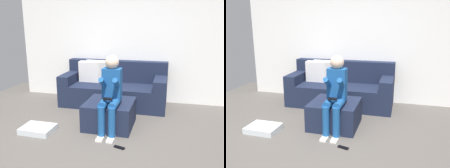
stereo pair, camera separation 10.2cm
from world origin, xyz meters
TOP-DOWN VIEW (x-y plane):
  - ground_plane at (0.00, 0.00)m, footprint 6.28×6.28m
  - wall_back at (0.00, 2.39)m, footprint 4.83×0.10m
  - couch_sectional at (-0.15, 1.96)m, footprint 2.16×0.89m
  - ottoman at (0.05, 0.83)m, footprint 0.78×0.76m
  - person_seated at (0.12, 0.63)m, footprint 0.29×0.63m
  - storage_bin at (-1.01, 0.32)m, footprint 0.51×0.40m
  - remote_near_ottoman at (0.37, 0.13)m, footprint 0.17×0.09m

SIDE VIEW (x-z plane):
  - ground_plane at x=0.00m, z-range 0.00..0.00m
  - remote_near_ottoman at x=0.37m, z-range 0.00..0.02m
  - storage_bin at x=-1.01m, z-range 0.00..0.09m
  - ottoman at x=0.05m, z-range 0.00..0.43m
  - couch_sectional at x=-0.15m, z-range -0.11..0.81m
  - person_seated at x=0.12m, z-range 0.06..1.28m
  - wall_back at x=0.00m, z-range 0.00..2.49m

